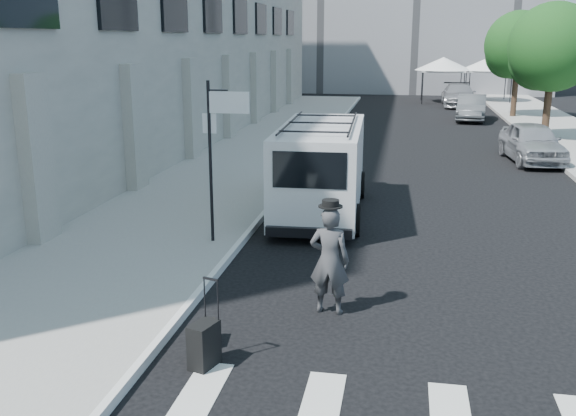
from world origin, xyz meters
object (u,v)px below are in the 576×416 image
at_px(businessman, 330,261).
at_px(suitcase, 204,345).
at_px(parked_car_c, 459,95).
at_px(parked_car_b, 472,108).
at_px(cargo_van, 321,167).
at_px(briefcase, 209,334).
at_px(parked_car_a, 532,142).

relative_size(businessman, suitcase, 1.46).
bearing_deg(parked_car_c, parked_car_b, -88.74).
bearing_deg(parked_car_b, suitcase, -95.42).
distance_m(suitcase, cargo_van, 8.67).
height_order(businessman, cargo_van, cargo_van).
distance_m(briefcase, parked_car_b, 29.68).
xyz_separation_m(briefcase, parked_car_b, (6.43, 28.97, 0.55)).
distance_m(cargo_van, parked_car_b, 21.80).
distance_m(businessman, briefcase, 2.35).
height_order(parked_car_a, parked_car_b, parked_car_a).
bearing_deg(cargo_van, businessman, -83.60).
bearing_deg(suitcase, businessman, 73.35).
relative_size(cargo_van, parked_car_c, 1.20).
xyz_separation_m(businessman, parked_car_a, (5.84, 14.96, -0.18)).
height_order(suitcase, cargo_van, cargo_van).
height_order(suitcase, parked_car_b, parked_car_b).
bearing_deg(parked_car_b, cargo_van, -98.77).
distance_m(suitcase, parked_car_a, 18.64).
height_order(businessman, parked_car_b, businessman).
xyz_separation_m(businessman, parked_car_b, (4.79, 27.47, -0.21)).
bearing_deg(businessman, briefcase, 46.76).
distance_m(businessman, cargo_van, 6.53).
relative_size(businessman, parked_car_c, 0.35).
bearing_deg(parked_car_b, parked_car_c, 97.59).
relative_size(cargo_van, parked_car_b, 1.44).
xyz_separation_m(briefcase, cargo_van, (0.67, 7.94, 1.04)).
bearing_deg(businessman, cargo_van, -76.93).
xyz_separation_m(parked_car_b, parked_car_c, (-0.14, 7.85, 0.04)).
xyz_separation_m(businessman, briefcase, (-1.65, -1.50, -0.75)).
bearing_deg(parked_car_b, businessman, -93.32).
relative_size(suitcase, cargo_van, 0.20).
xyz_separation_m(suitcase, cargo_van, (0.53, 8.61, 0.87)).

